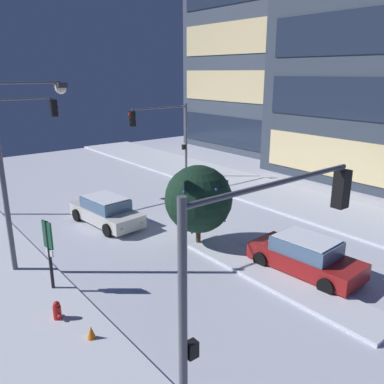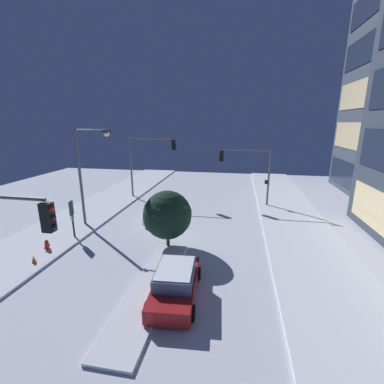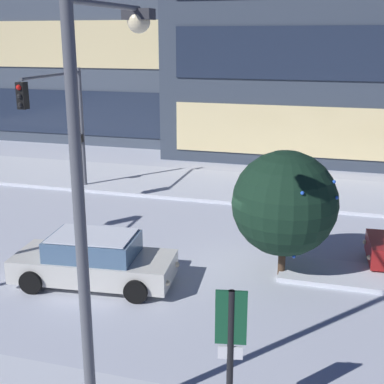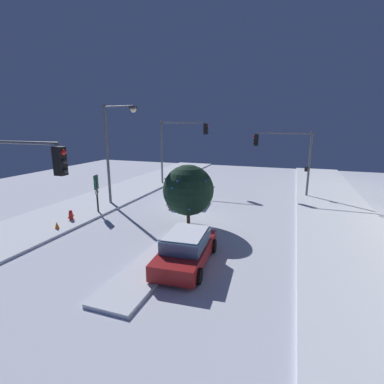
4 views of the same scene
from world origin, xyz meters
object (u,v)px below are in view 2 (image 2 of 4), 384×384
at_px(traffic_light_corner_far_left, 248,166).
at_px(traffic_light_corner_near_left, 148,156).
at_px(construction_cone, 34,260).
at_px(car_far, 175,282).
at_px(street_lamp_arched, 88,164).
at_px(fire_hydrant, 47,246).
at_px(parking_info_sign, 72,215).
at_px(car_near, 160,210).
at_px(decorated_tree_median, 167,215).

xyz_separation_m(traffic_light_corner_far_left, traffic_light_corner_near_left, (-0.77, -10.21, 0.67)).
relative_size(traffic_light_corner_near_left, construction_cone, 11.80).
xyz_separation_m(car_far, street_lamp_arched, (-7.24, -8.37, 4.21)).
bearing_deg(fire_hydrant, construction_cone, 14.58).
xyz_separation_m(street_lamp_arched, fire_hydrant, (4.36, -0.68, -4.56)).
bearing_deg(traffic_light_corner_far_left, traffic_light_corner_near_left, -4.34).
bearing_deg(car_far, traffic_light_corner_far_left, -17.47).
relative_size(traffic_light_corner_far_left, fire_hydrant, 7.35).
bearing_deg(car_far, fire_hydrant, 68.30).
xyz_separation_m(car_far, fire_hydrant, (-2.88, -9.05, -0.35)).
bearing_deg(parking_info_sign, fire_hydrant, -116.72).
distance_m(traffic_light_corner_far_left, parking_info_sign, 15.80).
bearing_deg(car_far, car_near, 16.74).
bearing_deg(car_near, parking_info_sign, -48.98).
xyz_separation_m(car_far, parking_info_sign, (-4.87, -8.47, 1.05)).
relative_size(traffic_light_corner_near_left, decorated_tree_median, 1.71).
distance_m(car_far, fire_hydrant, 9.50).
bearing_deg(decorated_tree_median, car_far, 19.22).
relative_size(traffic_light_corner_near_left, parking_info_sign, 2.36).
relative_size(traffic_light_corner_far_left, street_lamp_arched, 0.74).
height_order(car_near, fire_hydrant, car_near).
bearing_deg(car_near, construction_cone, -35.21).
relative_size(street_lamp_arched, construction_cone, 13.70).
relative_size(car_near, traffic_light_corner_near_left, 0.74).
xyz_separation_m(car_far, decorated_tree_median, (-4.74, -1.65, 1.53)).
height_order(car_far, traffic_light_corner_near_left, traffic_light_corner_near_left).
distance_m(car_near, street_lamp_arched, 6.78).
bearing_deg(fire_hydrant, car_near, 142.81).
distance_m(parking_info_sign, decorated_tree_median, 6.83).
distance_m(traffic_light_corner_far_left, traffic_light_corner_near_left, 10.26).
bearing_deg(traffic_light_corner_far_left, construction_cone, 48.22).
bearing_deg(traffic_light_corner_near_left, fire_hydrant, -100.61).
xyz_separation_m(decorated_tree_median, construction_cone, (3.47, -6.98, -1.97)).
xyz_separation_m(traffic_light_corner_far_left, parking_info_sign, (10.03, -12.02, -2.12)).
height_order(street_lamp_arched, fire_hydrant, street_lamp_arched).
relative_size(car_near, street_lamp_arched, 0.64).
bearing_deg(car_far, traffic_light_corner_near_left, 18.93).
bearing_deg(car_near, traffic_light_corner_far_left, 118.96).
distance_m(traffic_light_corner_far_left, construction_cone, 18.64).
bearing_deg(street_lamp_arched, car_near, 32.61).
relative_size(street_lamp_arched, fire_hydrant, 9.93).
distance_m(car_far, traffic_light_corner_near_left, 17.46).
relative_size(car_near, car_far, 1.03).
relative_size(decorated_tree_median, construction_cone, 6.90).
bearing_deg(decorated_tree_median, street_lamp_arched, -110.43).
height_order(traffic_light_corner_near_left, decorated_tree_median, traffic_light_corner_near_left).
height_order(car_near, traffic_light_corner_near_left, traffic_light_corner_near_left).
xyz_separation_m(street_lamp_arched, decorated_tree_median, (2.50, 6.72, -2.67)).
xyz_separation_m(fire_hydrant, parking_info_sign, (-1.99, 0.58, 1.39)).
bearing_deg(street_lamp_arched, decorated_tree_median, -17.43).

